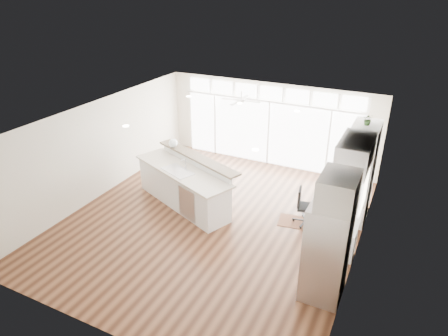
% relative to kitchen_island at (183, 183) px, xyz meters
% --- Properties ---
extents(floor, '(7.00, 8.00, 0.02)m').
position_rel_kitchen_island_xyz_m(floor, '(1.11, -0.37, -0.65)').
color(floor, '#3F2113').
rests_on(floor, ground).
extents(ceiling, '(7.00, 8.00, 0.02)m').
position_rel_kitchen_island_xyz_m(ceiling, '(1.11, -0.37, 2.06)').
color(ceiling, white).
rests_on(ceiling, wall_back).
extents(wall_back, '(7.00, 0.04, 2.70)m').
position_rel_kitchen_island_xyz_m(wall_back, '(1.11, 3.63, 0.71)').
color(wall_back, beige).
rests_on(wall_back, floor).
extents(wall_front, '(7.00, 0.04, 2.70)m').
position_rel_kitchen_island_xyz_m(wall_front, '(1.11, -4.37, 0.71)').
color(wall_front, beige).
rests_on(wall_front, floor).
extents(wall_left, '(0.04, 8.00, 2.70)m').
position_rel_kitchen_island_xyz_m(wall_left, '(-2.39, -0.37, 0.71)').
color(wall_left, beige).
rests_on(wall_left, floor).
extents(wall_right, '(0.04, 8.00, 2.70)m').
position_rel_kitchen_island_xyz_m(wall_right, '(4.61, -0.37, 0.71)').
color(wall_right, beige).
rests_on(wall_right, floor).
extents(glass_wall, '(5.80, 0.06, 2.08)m').
position_rel_kitchen_island_xyz_m(glass_wall, '(1.11, 3.57, 0.41)').
color(glass_wall, white).
rests_on(glass_wall, wall_back).
extents(transom_row, '(5.90, 0.06, 0.40)m').
position_rel_kitchen_island_xyz_m(transom_row, '(1.11, 3.57, 1.74)').
color(transom_row, white).
rests_on(transom_row, wall_back).
extents(desk_window, '(0.04, 0.85, 0.85)m').
position_rel_kitchen_island_xyz_m(desk_window, '(4.57, -0.07, 0.91)').
color(desk_window, white).
rests_on(desk_window, wall_right).
extents(ceiling_fan, '(1.16, 1.16, 0.32)m').
position_rel_kitchen_island_xyz_m(ceiling_fan, '(0.61, 2.43, 1.84)').
color(ceiling_fan, white).
rests_on(ceiling_fan, ceiling).
extents(recessed_lights, '(3.40, 3.00, 0.02)m').
position_rel_kitchen_island_xyz_m(recessed_lights, '(1.11, -0.17, 2.04)').
color(recessed_lights, beige).
rests_on(recessed_lights, ceiling).
extents(oven_cabinet, '(0.64, 1.20, 2.50)m').
position_rel_kitchen_island_xyz_m(oven_cabinet, '(4.28, 1.43, 0.61)').
color(oven_cabinet, white).
rests_on(oven_cabinet, floor).
extents(desk_nook, '(0.72, 1.30, 0.76)m').
position_rel_kitchen_island_xyz_m(desk_nook, '(4.24, -0.07, -0.26)').
color(desk_nook, white).
rests_on(desk_nook, floor).
extents(upper_cabinets, '(0.64, 1.30, 0.64)m').
position_rel_kitchen_island_xyz_m(upper_cabinets, '(4.28, -0.07, 1.71)').
color(upper_cabinets, white).
rests_on(upper_cabinets, wall_right).
extents(refrigerator, '(0.76, 0.90, 2.00)m').
position_rel_kitchen_island_xyz_m(refrigerator, '(4.22, -1.72, 0.36)').
color(refrigerator, silver).
rests_on(refrigerator, floor).
extents(fridge_cabinet, '(0.64, 0.90, 0.60)m').
position_rel_kitchen_island_xyz_m(fridge_cabinet, '(4.28, -1.72, 1.66)').
color(fridge_cabinet, white).
rests_on(fridge_cabinet, wall_right).
extents(framed_photos, '(0.06, 0.22, 0.80)m').
position_rel_kitchen_island_xyz_m(framed_photos, '(4.57, 0.55, 0.76)').
color(framed_photos, black).
rests_on(framed_photos, wall_right).
extents(kitchen_island, '(3.44, 2.36, 1.28)m').
position_rel_kitchen_island_xyz_m(kitchen_island, '(0.00, 0.00, 0.00)').
color(kitchen_island, white).
rests_on(kitchen_island, floor).
extents(rug, '(0.93, 0.74, 0.01)m').
position_rel_kitchen_island_xyz_m(rug, '(3.03, 0.49, -0.63)').
color(rug, '#3C1E13').
rests_on(rug, floor).
extents(office_chair, '(0.57, 0.54, 0.95)m').
position_rel_kitchen_island_xyz_m(office_chair, '(3.27, 0.55, -0.17)').
color(office_chair, black).
rests_on(office_chair, floor).
extents(fishbowl, '(0.31, 0.31, 0.25)m').
position_rel_kitchen_island_xyz_m(fishbowl, '(-0.72, 0.74, 0.77)').
color(fishbowl, white).
rests_on(fishbowl, kitchen_island).
extents(monitor, '(0.17, 0.52, 0.43)m').
position_rel_kitchen_island_xyz_m(monitor, '(4.16, -0.07, 0.33)').
color(monitor, black).
rests_on(monitor, desk_nook).
extents(keyboard, '(0.15, 0.33, 0.02)m').
position_rel_kitchen_island_xyz_m(keyboard, '(3.99, -0.07, 0.13)').
color(keyboard, silver).
rests_on(keyboard, desk_nook).
extents(potted_plant, '(0.25, 0.28, 0.21)m').
position_rel_kitchen_island_xyz_m(potted_plant, '(4.28, 1.43, 1.97)').
color(potted_plant, '#335524').
rests_on(potted_plant, oven_cabinet).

